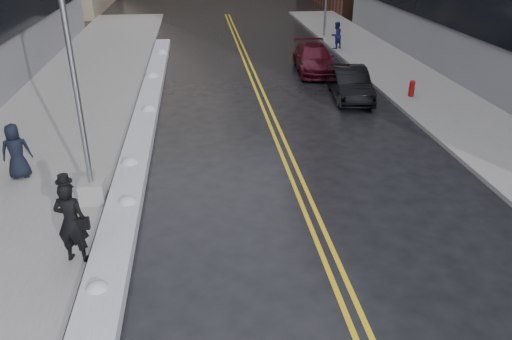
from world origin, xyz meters
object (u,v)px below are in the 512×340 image
object	(u,v)px
pedestrian_east	(336,35)
car_black	(350,83)
pedestrian_c	(16,151)
fire_hydrant	(412,87)
lamppost	(81,118)
car_maroon	(314,59)
pedestrian_fedora	(71,222)

from	to	relation	value
pedestrian_east	car_black	xyz separation A→B (m)	(-1.88, -9.37, -0.27)
pedestrian_c	fire_hydrant	bearing A→B (deg)	-169.85
lamppost	car_maroon	world-z (taller)	lamppost
pedestrian_fedora	pedestrian_east	size ratio (longest dim) A/B	1.22
fire_hydrant	car_maroon	world-z (taller)	car_maroon
lamppost	pedestrian_c	xyz separation A→B (m)	(-2.40, 1.75, -1.55)
lamppost	car_black	size ratio (longest dim) A/B	1.84
fire_hydrant	car_maroon	xyz separation A→B (m)	(-3.22, 5.18, 0.13)
car_maroon	pedestrian_fedora	bearing A→B (deg)	-115.42
car_black	car_maroon	distance (m)	4.75
fire_hydrant	car_black	world-z (taller)	car_black
fire_hydrant	car_black	distance (m)	2.72
fire_hydrant	pedestrian_fedora	bearing A→B (deg)	-138.79
lamppost	pedestrian_east	size ratio (longest dim) A/B	4.76
pedestrian_fedora	pedestrian_east	xyz separation A→B (m)	(11.40, 20.52, -0.18)
pedestrian_east	pedestrian_c	bearing A→B (deg)	17.64
lamppost	pedestrian_east	distance (m)	21.28
pedestrian_east	car_black	size ratio (longest dim) A/B	0.39
car_maroon	pedestrian_east	bearing A→B (deg)	66.66
car_black	pedestrian_fedora	bearing A→B (deg)	-125.29
fire_hydrant	car_maroon	bearing A→B (deg)	121.84
pedestrian_fedora	car_black	size ratio (longest dim) A/B	0.47
fire_hydrant	pedestrian_east	xyz separation A→B (m)	(-0.80, 9.84, 0.40)
car_black	car_maroon	size ratio (longest dim) A/B	0.89
lamppost	fire_hydrant	world-z (taller)	lamppost
car_maroon	car_black	bearing A→B (deg)	-79.35
pedestrian_c	car_black	distance (m)	13.78
pedestrian_east	lamppost	bearing A→B (deg)	25.67
fire_hydrant	pedestrian_c	size ratio (longest dim) A/B	0.44
lamppost	pedestrian_c	bearing A→B (deg)	143.91
pedestrian_c	car_black	size ratio (longest dim) A/B	0.40
pedestrian_east	car_maroon	bearing A→B (deg)	31.04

